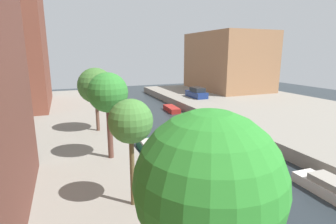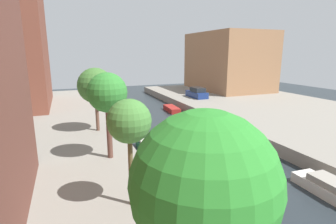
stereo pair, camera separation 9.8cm
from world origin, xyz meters
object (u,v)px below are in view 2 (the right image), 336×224
moored_boat_left_3 (151,149)px  moored_boat_right_4 (192,122)px  low_block_right (228,61)px  moored_boat_right_3 (231,142)px  moored_boat_right_5 (172,109)px  street_tree_1 (129,122)px  street_tree_3 (95,86)px  street_tree_0 (204,185)px  parked_car (197,93)px  street_tree_2 (107,93)px  moored_boat_right_2 (332,190)px  moored_boat_left_2 (197,207)px

moored_boat_left_3 → moored_boat_right_4: moored_boat_left_3 is taller
low_block_right → moored_boat_right_3: bearing=-122.9°
moored_boat_right_5 → low_block_right: bearing=32.6°
street_tree_1 → street_tree_3: (0.00, 11.96, 0.09)m
street_tree_1 → moored_boat_right_3: size_ratio=1.03×
street_tree_0 → parked_car: (15.61, 29.94, -3.42)m
street_tree_2 → moored_boat_right_2: (10.44, -7.30, -4.70)m
moored_boat_right_4 → street_tree_0: bearing=-116.1°
street_tree_3 → moored_boat_right_3: size_ratio=1.16×
street_tree_2 → moored_boat_right_3: size_ratio=1.18×
parked_car → moored_boat_right_4: (-5.68, -9.72, -1.38)m
street_tree_0 → moored_boat_right_4: street_tree_0 is taller
street_tree_3 → moored_boat_left_3: 7.03m
street_tree_3 → street_tree_2: bearing=-90.0°
moored_boat_right_4 → moored_boat_left_2: bearing=-115.6°
parked_car → moored_boat_right_2: 25.92m
moored_boat_left_3 → moored_boat_right_5: bearing=61.6°
street_tree_1 → moored_boat_left_2: bearing=-7.3°
parked_car → moored_boat_right_2: parked_car is taller
street_tree_0 → moored_boat_right_3: 17.22m
parked_car → moored_boat_left_3: bearing=-127.4°
street_tree_0 → moored_boat_right_3: size_ratio=1.22×
moored_boat_right_5 → moored_boat_left_2: bearing=-109.2°
moored_boat_right_2 → moored_boat_right_5: size_ratio=1.18×
street_tree_3 → moored_boat_right_2: bearing=-52.5°
street_tree_1 → street_tree_3: 11.96m
street_tree_3 → moored_boat_left_3: bearing=-51.2°
street_tree_2 → parked_car: bearing=49.2°
moored_boat_right_5 → moored_boat_right_4: bearing=-93.6°
low_block_right → moored_boat_right_5: low_block_right is taller
moored_boat_right_3 → street_tree_3: bearing=153.4°
street_tree_0 → parked_car: street_tree_0 is taller
moored_boat_left_3 → moored_boat_right_5: 14.58m
moored_boat_right_5 → street_tree_0: bearing=-111.1°
street_tree_3 → moored_boat_left_3: size_ratio=1.19×
low_block_right → street_tree_1: bearing=-129.8°
moored_boat_left_2 → street_tree_1: bearing=172.7°
moored_boat_right_3 → moored_boat_left_2: bearing=-133.8°
moored_boat_left_2 → moored_boat_right_2: moored_boat_right_2 is taller
street_tree_2 → street_tree_3: street_tree_2 is taller
street_tree_3 → moored_boat_right_3: bearing=-26.6°
moored_boat_right_2 → moored_boat_right_3: bearing=92.6°
moored_boat_right_5 → parked_car: bearing=30.9°
moored_boat_left_3 → moored_boat_right_2: moored_boat_right_2 is taller
street_tree_1 → moored_boat_right_5: 23.44m
moored_boat_right_4 → moored_boat_right_3: bearing=-89.0°
low_block_right → street_tree_3: low_block_right is taller
street_tree_0 → moored_boat_right_5: 29.10m
moored_boat_left_3 → moored_boat_right_3: size_ratio=0.98×
street_tree_0 → street_tree_1: street_tree_0 is taller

